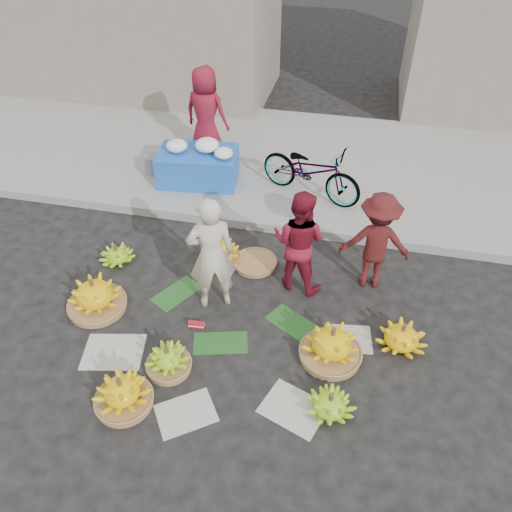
% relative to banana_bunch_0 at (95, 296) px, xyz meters
% --- Properties ---
extents(ground, '(80.00, 80.00, 0.00)m').
position_rel_banana_bunch_0_xyz_m(ground, '(1.80, -0.03, -0.22)').
color(ground, black).
rests_on(ground, ground).
extents(curb, '(40.00, 0.25, 0.15)m').
position_rel_banana_bunch_0_xyz_m(curb, '(1.80, 2.17, -0.14)').
color(curb, gray).
rests_on(curb, ground).
extents(sidewalk, '(40.00, 4.00, 0.12)m').
position_rel_banana_bunch_0_xyz_m(sidewalk, '(1.80, 4.27, -0.16)').
color(sidewalk, gray).
rests_on(sidewalk, ground).
extents(newspaper_scatter, '(3.20, 1.80, 0.00)m').
position_rel_banana_bunch_0_xyz_m(newspaper_scatter, '(1.80, -0.83, -0.21)').
color(newspaper_scatter, beige).
rests_on(newspaper_scatter, ground).
extents(banana_leaves, '(2.00, 1.00, 0.00)m').
position_rel_banana_bunch_0_xyz_m(banana_leaves, '(1.70, 0.17, -0.21)').
color(banana_leaves, '#194C1A').
rests_on(banana_leaves, ground).
extents(banana_bunch_0, '(0.83, 0.83, 0.49)m').
position_rel_banana_bunch_0_xyz_m(banana_bunch_0, '(0.00, 0.00, 0.00)').
color(banana_bunch_0, olive).
rests_on(banana_bunch_0, ground).
extents(banana_bunch_1, '(0.53, 0.53, 0.37)m').
position_rel_banana_bunch_0_xyz_m(banana_bunch_1, '(1.23, -0.72, -0.07)').
color(banana_bunch_1, olive).
rests_on(banana_bunch_1, ground).
extents(banana_bunch_2, '(0.68, 0.68, 0.43)m').
position_rel_banana_bunch_0_xyz_m(banana_bunch_2, '(0.92, -1.25, -0.04)').
color(banana_bunch_2, olive).
rests_on(banana_bunch_2, ground).
extents(banana_bunch_3, '(0.60, 0.60, 0.31)m').
position_rel_banana_bunch_0_xyz_m(banana_bunch_3, '(3.08, -0.88, -0.09)').
color(banana_bunch_3, '#78BA1A').
rests_on(banana_bunch_3, ground).
extents(banana_bunch_4, '(0.71, 0.71, 0.48)m').
position_rel_banana_bunch_0_xyz_m(banana_bunch_4, '(3.01, -0.15, -0.01)').
color(banana_bunch_4, olive).
rests_on(banana_bunch_4, ground).
extents(banana_bunch_5, '(0.62, 0.62, 0.35)m').
position_rel_banana_bunch_0_xyz_m(banana_bunch_5, '(3.81, 0.20, -0.06)').
color(banana_bunch_5, yellow).
rests_on(banana_bunch_5, ground).
extents(banana_bunch_6, '(0.54, 0.54, 0.29)m').
position_rel_banana_bunch_0_xyz_m(banana_bunch_6, '(-0.14, 0.92, -0.10)').
color(banana_bunch_6, '#78BA1A').
rests_on(banana_bunch_6, ground).
extents(banana_bunch_7, '(0.55, 0.55, 0.40)m').
position_rel_banana_bunch_0_xyz_m(banana_bunch_7, '(1.31, 1.23, -0.05)').
color(banana_bunch_7, olive).
rests_on(banana_bunch_7, ground).
extents(basket_spare, '(0.60, 0.60, 0.07)m').
position_rel_banana_bunch_0_xyz_m(basket_spare, '(1.80, 1.27, -0.18)').
color(basket_spare, olive).
rests_on(basket_spare, ground).
extents(incense_stack, '(0.20, 0.08, 0.08)m').
position_rel_banana_bunch_0_xyz_m(incense_stack, '(1.34, -0.05, -0.17)').
color(incense_stack, red).
rests_on(incense_stack, ground).
extents(vendor_cream, '(0.69, 0.59, 1.60)m').
position_rel_banana_bunch_0_xyz_m(vendor_cream, '(1.44, 0.43, 0.59)').
color(vendor_cream, beige).
rests_on(vendor_cream, ground).
extents(vendor_red, '(0.82, 0.70, 1.46)m').
position_rel_banana_bunch_0_xyz_m(vendor_red, '(2.43, 1.00, 0.51)').
color(vendor_red, maroon).
rests_on(vendor_red, ground).
extents(man_striped, '(0.94, 0.58, 1.40)m').
position_rel_banana_bunch_0_xyz_m(man_striped, '(3.39, 1.25, 0.48)').
color(man_striped, maroon).
rests_on(man_striped, ground).
extents(flower_table, '(1.39, 0.96, 0.76)m').
position_rel_banana_bunch_0_xyz_m(flower_table, '(0.41, 3.10, 0.22)').
color(flower_table, blue).
rests_on(flower_table, sidewalk).
extents(grey_bucket, '(0.29, 0.29, 0.32)m').
position_rel_banana_bunch_0_xyz_m(grey_bucket, '(-0.46, 3.19, 0.07)').
color(grey_bucket, slate).
rests_on(grey_bucket, sidewalk).
extents(flower_vendor, '(0.88, 0.65, 1.64)m').
position_rel_banana_bunch_0_xyz_m(flower_vendor, '(0.30, 4.01, 0.73)').
color(flower_vendor, maroon).
rests_on(flower_vendor, sidewalk).
extents(bicycle, '(1.21, 1.86, 0.93)m').
position_rel_banana_bunch_0_xyz_m(bicycle, '(2.32, 3.06, 0.37)').
color(bicycle, gray).
rests_on(bicycle, sidewalk).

